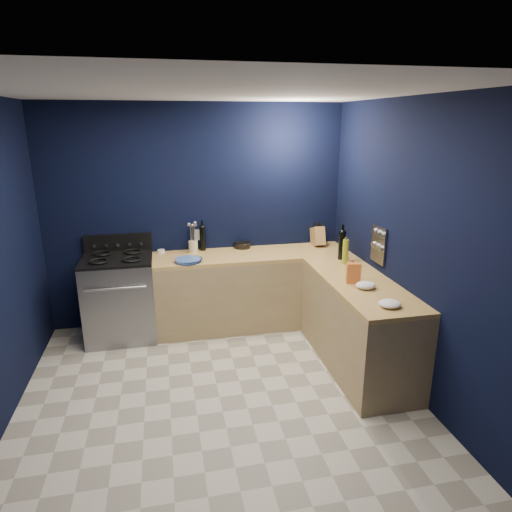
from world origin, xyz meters
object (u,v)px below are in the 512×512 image
object	(u,v)px
gas_range	(121,299)
crouton_bag	(353,273)
plate_stack	(188,260)
utensil_crock	(193,247)
knife_block	(318,236)

from	to	relation	value
gas_range	crouton_bag	size ratio (longest dim) A/B	4.70
gas_range	plate_stack	xyz separation A→B (m)	(0.77, -0.16, 0.46)
utensil_crock	crouton_bag	bearing A→B (deg)	-43.88
gas_range	crouton_bag	bearing A→B (deg)	-26.92
knife_block	gas_range	bearing A→B (deg)	-175.57
plate_stack	utensil_crock	bearing A→B (deg)	76.80
crouton_bag	knife_block	bearing A→B (deg)	96.69
utensil_crock	gas_range	bearing A→B (deg)	-166.24
knife_block	crouton_bag	xyz separation A→B (m)	(-0.12, -1.34, -0.02)
gas_range	plate_stack	size ratio (longest dim) A/B	3.20
plate_stack	knife_block	xyz separation A→B (m)	(1.62, 0.35, 0.10)
plate_stack	utensil_crock	distance (m)	0.38
gas_range	crouton_bag	xyz separation A→B (m)	(2.27, -1.15, 0.54)
knife_block	crouton_bag	world-z (taller)	knife_block
gas_range	crouton_bag	distance (m)	2.61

